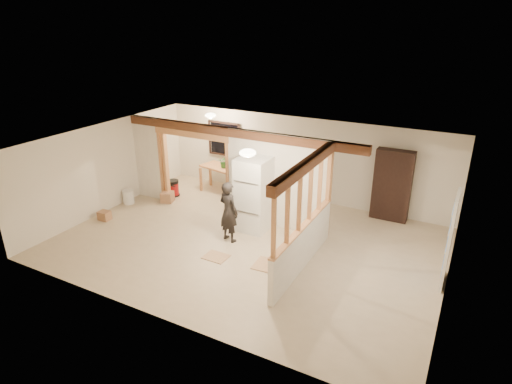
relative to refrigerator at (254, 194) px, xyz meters
The scene contains 30 objects.
floor 1.25m from the refrigerator, 72.78° to the right, with size 9.00×6.50×0.01m, color #C6B193.
ceiling 1.73m from the refrigerator, 72.78° to the right, with size 9.00×6.50×0.01m, color white.
wall_back 2.52m from the refrigerator, 84.65° to the left, with size 9.00×0.01×2.50m, color silver.
wall_front 4.02m from the refrigerator, 86.66° to the right, with size 9.00×0.01×2.50m, color silver.
wall_left 4.34m from the refrigerator, 169.97° to the right, with size 0.01×6.50×2.50m, color silver.
wall_right 4.80m from the refrigerator, ahead, with size 0.01×6.50×2.50m, color silver.
partition_left_stub 3.85m from the refrigerator, behind, with size 0.90×0.12×2.50m, color white.
partition_center 0.68m from the refrigerator, 45.79° to the left, with size 2.80×0.12×2.50m, color white.
doorway_frame 2.22m from the refrigerator, 168.37° to the left, with size 2.46×0.14×2.20m, color tan.
header_beam_back 1.67m from the refrigerator, 149.81° to the left, with size 7.00×0.18×0.22m, color brown.
header_beam_right 2.59m from the refrigerator, 32.19° to the right, with size 0.18×3.30×0.22m, color brown.
pony_wall 2.22m from the refrigerator, 32.19° to the right, with size 0.12×3.20×1.00m, color white.
stud_partition 2.28m from the refrigerator, 32.19° to the right, with size 0.14×3.20×1.32m, color tan.
window_back 3.43m from the refrigerator, 134.41° to the left, with size 1.12×0.10×1.10m, color black.
french_door 4.67m from the refrigerator, ahead, with size 0.12×0.86×2.00m, color white.
ceiling_dome_main 2.04m from the refrigerator, 66.95° to the right, with size 0.36×0.36×0.16m, color #FFEABF.
ceiling_dome_util 3.13m from the refrigerator, 145.70° to the left, with size 0.32×0.32×0.14m, color #FFEABF.
hanging_bulb 2.30m from the refrigerator, 154.41° to the left, with size 0.07×0.07×0.07m, color #FFD88C.
refrigerator is the anchor object (origin of this frame).
woman 0.89m from the refrigerator, 105.99° to the right, with size 0.56×0.37×1.54m, color black.
work_table 2.88m from the refrigerator, 139.41° to the left, with size 1.31×0.65×0.82m, color tan.
potted_plant 2.70m from the refrigerator, 137.98° to the left, with size 0.33×0.28×0.36m, color #2E6E33.
shop_vac 3.44m from the refrigerator, 166.14° to the left, with size 0.39×0.39×0.52m, color #9E0F10.
bookshelf 3.75m from the refrigerator, 37.08° to the left, with size 0.98×0.33×1.96m, color black.
bucket 4.15m from the refrigerator, behind, with size 0.33×0.33×0.41m, color silver.
box_util_a 2.31m from the refrigerator, 131.84° to the left, with size 0.38×0.32×0.32m, color #A57350.
box_util_b 3.24m from the refrigerator, behind, with size 0.34×0.34×0.31m, color #A57350.
box_front 4.20m from the refrigerator, 159.35° to the right, with size 0.31×0.25×0.25m, color #A57350.
floor_panel_near 2.08m from the refrigerator, 52.20° to the right, with size 0.59×0.59×0.02m, color tan.
floor_panel_far 1.95m from the refrigerator, 92.66° to the right, with size 0.55×0.44×0.02m, color tan.
Camera 1 is at (4.53, -8.10, 5.11)m, focal length 30.00 mm.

